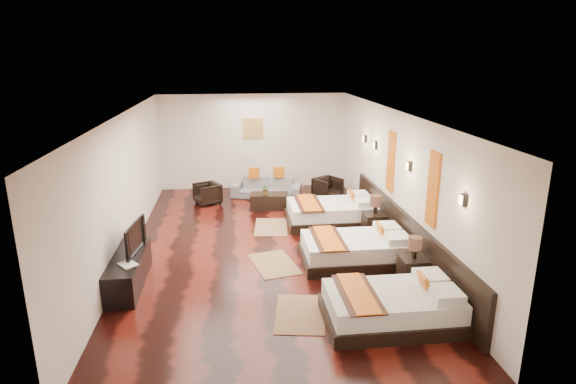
{
  "coord_description": "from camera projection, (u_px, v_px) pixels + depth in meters",
  "views": [
    {
      "loc": [
        -0.64,
        -9.34,
        3.91
      ],
      "look_at": [
        0.51,
        0.29,
        1.1
      ],
      "focal_mm": 29.79,
      "sensor_mm": 36.0,
      "label": 1
    }
  ],
  "objects": [
    {
      "name": "left_wall",
      "position": [
        125.0,
        187.0,
        9.37
      ],
      "size": [
        0.01,
        9.5,
        2.8
      ],
      "primitive_type": "cube",
      "color": "silver",
      "rests_on": "floor"
    },
    {
      "name": "ceiling",
      "position": [
        264.0,
        113.0,
        9.29
      ],
      "size": [
        5.5,
        9.5,
        0.01
      ],
      "primitive_type": "cube",
      "color": "white",
      "rests_on": "floor"
    },
    {
      "name": "orange_panel_b",
      "position": [
        391.0,
        161.0,
        10.19
      ],
      "size": [
        0.04,
        0.4,
        1.3
      ],
      "primitive_type": "cube",
      "color": "#D86014",
      "rests_on": "right_wall"
    },
    {
      "name": "figurine",
      "position": [
        135.0,
        230.0,
        8.98
      ],
      "size": [
        0.41,
        0.41,
        0.34
      ],
      "primitive_type": "imported",
      "rotation": [
        0.0,
        0.0,
        -0.28
      ],
      "color": "brown",
      "rests_on": "tv_console"
    },
    {
      "name": "back_wall",
      "position": [
        253.0,
        142.0,
        14.21
      ],
      "size": [
        5.5,
        0.01,
        2.8
      ],
      "primitive_type": "cube",
      "color": "silver",
      "rests_on": "floor"
    },
    {
      "name": "armchair_right",
      "position": [
        328.0,
        188.0,
        13.31
      ],
      "size": [
        0.9,
        0.91,
        0.61
      ],
      "primitive_type": "imported",
      "rotation": [
        0.0,
        0.0,
        0.55
      ],
      "color": "black",
      "rests_on": "floor"
    },
    {
      "name": "gold_artwork",
      "position": [
        253.0,
        128.0,
        14.08
      ],
      "size": [
        0.6,
        0.04,
        0.6
      ],
      "primitive_type": "cube",
      "color": "#AD873F",
      "rests_on": "back_wall"
    },
    {
      "name": "sconce_mid",
      "position": [
        409.0,
        166.0,
        9.1
      ],
      "size": [
        0.07,
        0.12,
        0.18
      ],
      "color": "black",
      "rests_on": "right_wall"
    },
    {
      "name": "jute_mat_near",
      "position": [
        300.0,
        314.0,
        7.46
      ],
      "size": [
        0.93,
        1.3,
        0.01
      ],
      "primitive_type": "cube",
      "rotation": [
        0.0,
        0.0,
        -0.16
      ],
      "color": "#886345",
      "rests_on": "floor"
    },
    {
      "name": "floor",
      "position": [
        266.0,
        247.0,
        10.07
      ],
      "size": [
        5.5,
        9.5,
        0.01
      ],
      "primitive_type": "cube",
      "color": "black",
      "rests_on": "ground"
    },
    {
      "name": "bed_far",
      "position": [
        333.0,
        213.0,
        11.37
      ],
      "size": [
        2.11,
        1.33,
        0.81
      ],
      "color": "black",
      "rests_on": "floor"
    },
    {
      "name": "sofa",
      "position": [
        267.0,
        187.0,
        13.49
      ],
      "size": [
        2.06,
        1.22,
        0.56
      ],
      "primitive_type": "imported",
      "rotation": [
        0.0,
        0.0,
        -0.25
      ],
      "color": "slate",
      "rests_on": "floor"
    },
    {
      "name": "nightstand_a",
      "position": [
        413.0,
        268.0,
        8.35
      ],
      "size": [
        0.45,
        0.45,
        0.89
      ],
      "color": "black",
      "rests_on": "floor"
    },
    {
      "name": "sconce_lounge",
      "position": [
        365.0,
        139.0,
        12.06
      ],
      "size": [
        0.07,
        0.12,
        0.18
      ],
      "color": "black",
      "rests_on": "right_wall"
    },
    {
      "name": "tv",
      "position": [
        130.0,
        238.0,
        8.31
      ],
      "size": [
        0.25,
        0.98,
        0.56
      ],
      "primitive_type": "imported",
      "rotation": [
        0.0,
        0.0,
        1.44
      ],
      "color": "black",
      "rests_on": "tv_console"
    },
    {
      "name": "coffee_table",
      "position": [
        270.0,
        201.0,
        12.51
      ],
      "size": [
        1.05,
        0.61,
        0.4
      ],
      "primitive_type": "cube",
      "rotation": [
        0.0,
        0.0,
        -0.11
      ],
      "color": "black",
      "rests_on": "floor"
    },
    {
      "name": "bed_mid",
      "position": [
        357.0,
        249.0,
        9.23
      ],
      "size": [
        2.07,
        1.3,
        0.79
      ],
      "color": "black",
      "rests_on": "floor"
    },
    {
      "name": "tv_console",
      "position": [
        129.0,
        270.0,
        8.34
      ],
      "size": [
        0.5,
        1.8,
        0.55
      ],
      "primitive_type": "cube",
      "color": "black",
      "rests_on": "floor"
    },
    {
      "name": "orange_panel_a",
      "position": [
        433.0,
        189.0,
        8.09
      ],
      "size": [
        0.04,
        0.4,
        1.3
      ],
      "primitive_type": "cube",
      "color": "#D86014",
      "rests_on": "right_wall"
    },
    {
      "name": "bed_near",
      "position": [
        393.0,
        306.0,
        7.17
      ],
      "size": [
        2.02,
        1.27,
        0.77
      ],
      "color": "black",
      "rests_on": "floor"
    },
    {
      "name": "headboard_panel",
      "position": [
        404.0,
        235.0,
        9.49
      ],
      "size": [
        0.08,
        6.6,
        0.9
      ],
      "primitive_type": "cube",
      "color": "black",
      "rests_on": "floor"
    },
    {
      "name": "armchair_left",
      "position": [
        207.0,
        194.0,
        12.87
      ],
      "size": [
        0.84,
        0.83,
        0.57
      ],
      "primitive_type": "imported",
      "rotation": [
        0.0,
        0.0,
        -1.11
      ],
      "color": "black",
      "rests_on": "floor"
    },
    {
      "name": "jute_mat_mid",
      "position": [
        274.0,
        264.0,
        9.22
      ],
      "size": [
        1.0,
        1.34,
        0.01
      ],
      "primitive_type": "cube",
      "rotation": [
        0.0,
        0.0,
        0.23
      ],
      "color": "#886345",
      "rests_on": "floor"
    },
    {
      "name": "book",
      "position": [
        121.0,
        267.0,
        7.79
      ],
      "size": [
        0.39,
        0.41,
        0.03
      ],
      "primitive_type": "imported",
      "rotation": [
        0.0,
        0.0,
        0.64
      ],
      "color": "black",
      "rests_on": "tv_console"
    },
    {
      "name": "right_wall",
      "position": [
        396.0,
        179.0,
        9.99
      ],
      "size": [
        0.01,
        9.5,
        2.8
      ],
      "primitive_type": "cube",
      "color": "silver",
      "rests_on": "floor"
    },
    {
      "name": "sconce_far",
      "position": [
        375.0,
        145.0,
        11.2
      ],
      "size": [
        0.07,
        0.12,
        0.18
      ],
      "color": "black",
      "rests_on": "right_wall"
    },
    {
      "name": "nightstand_b",
      "position": [
        375.0,
        222.0,
        10.55
      ],
      "size": [
        0.48,
        0.48,
        0.95
      ],
      "color": "black",
      "rests_on": "floor"
    },
    {
      "name": "jute_mat_far",
      "position": [
        271.0,
        227.0,
        11.2
      ],
      "size": [
        0.87,
        1.27,
        0.01
      ],
      "primitive_type": "cube",
      "rotation": [
        0.0,
        0.0,
        -0.1
      ],
      "color": "#886345",
      "rests_on": "floor"
    },
    {
      "name": "sconce_near",
      "position": [
        463.0,
        200.0,
        7.0
      ],
      "size": [
        0.07,
        0.12,
        0.18
      ],
      "color": "black",
      "rests_on": "right_wall"
    },
    {
      "name": "table_plant",
      "position": [
        265.0,
        189.0,
        12.35
      ],
      "size": [
        0.26,
        0.23,
        0.27
      ],
      "primitive_type": "imported",
      "rotation": [
        0.0,
        0.0,
        -0.09
      ],
      "color": "#2A6421",
      "rests_on": "coffee_table"
    }
  ]
}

